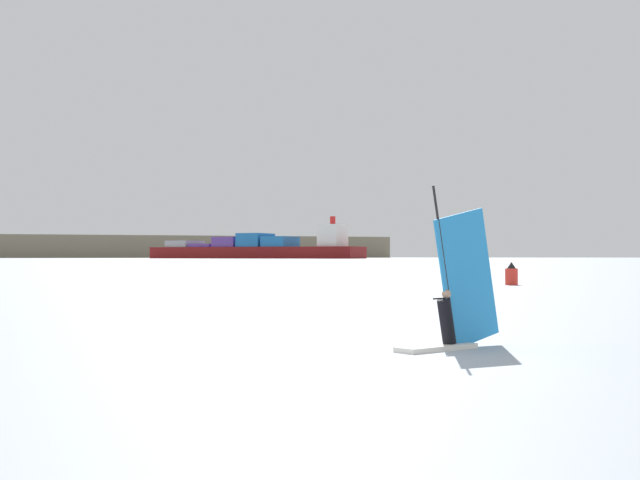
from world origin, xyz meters
TOP-DOWN VIEW (x-y plane):
  - ground_plane at (0.00, 0.00)m, footprint 4000.00×4000.00m
  - windsurfer at (2.62, 1.63)m, footprint 3.08×2.03m
  - cargo_ship at (54.68, 655.44)m, footprint 160.83×121.86m
  - distant_headland at (-138.22, 1061.88)m, footprint 710.93×550.41m
  - channel_buoy at (20.95, 44.86)m, footprint 0.95×0.95m

SIDE VIEW (x-z plane):
  - ground_plane at x=0.00m, z-range 0.00..0.00m
  - channel_buoy at x=20.95m, z-range -0.11..1.64m
  - windsurfer at x=2.62m, z-range -0.96..2.98m
  - cargo_ship at x=54.68m, z-range -8.01..23.13m
  - distant_headland at x=-138.22m, z-range 0.00..22.10m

